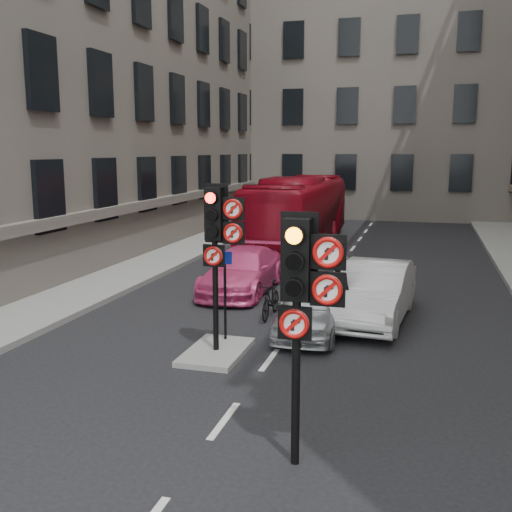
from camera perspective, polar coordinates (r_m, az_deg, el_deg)
The scene contains 13 objects.
ground at distance 8.57m, azimuth -7.65°, elevation -20.84°, with size 120.00×120.00×0.00m, color black.
pavement_left at distance 21.75m, azimuth -12.60°, elevation -1.56°, with size 3.00×50.00×0.16m, color gray.
centre_island at distance 13.18m, azimuth -3.81°, elevation -9.10°, with size 1.20×2.00×0.12m, color gray.
building_far at distance 45.16m, azimuth 12.35°, elevation 17.04°, with size 30.00×14.00×20.00m, color slate.
signal_near at distance 8.06m, azimuth 4.52°, elevation -2.91°, with size 0.91×0.40×3.58m.
signal_far at distance 12.52m, azimuth -3.59°, elevation 2.34°, with size 0.91×0.40×3.58m.
car_silver at distance 14.56m, azimuth 5.23°, elevation -4.97°, with size 1.45×3.60×1.23m, color #A9ACB0.
car_white at distance 15.80m, azimuth 11.22°, elevation -3.39°, with size 1.60×4.59×1.51m, color silver.
car_pink at distance 18.63m, azimuth -1.29°, elevation -1.41°, with size 1.87×4.60×1.34m, color #DB407E.
bus_red at distance 27.29m, azimuth 4.03°, elevation 4.21°, with size 2.67×11.42×3.18m, color maroon.
motorcycle at distance 15.85m, azimuth 1.42°, elevation -4.16°, with size 0.45×1.61×0.97m, color black.
motorcyclist at distance 14.69m, azimuth 7.69°, elevation -3.63°, with size 0.67×0.44×1.85m, color black.
info_sign at distance 13.48m, azimuth -3.00°, elevation -2.58°, with size 0.35×0.14×2.03m.
Camera 1 is at (3.00, -6.71, 4.40)m, focal length 42.00 mm.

